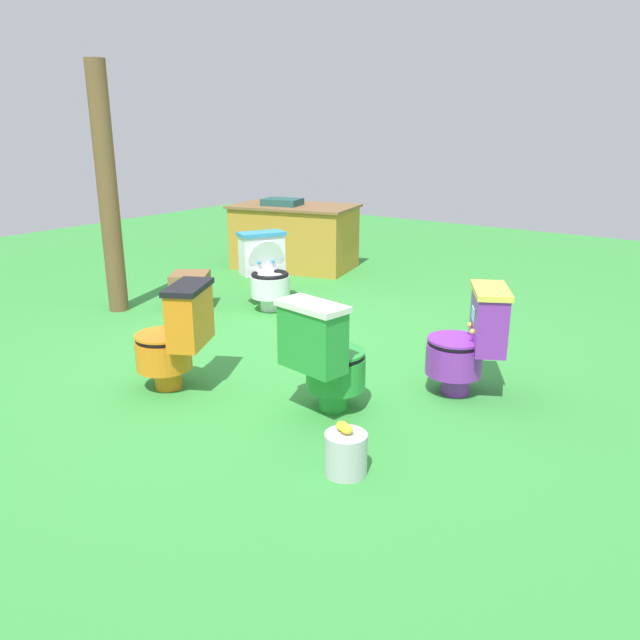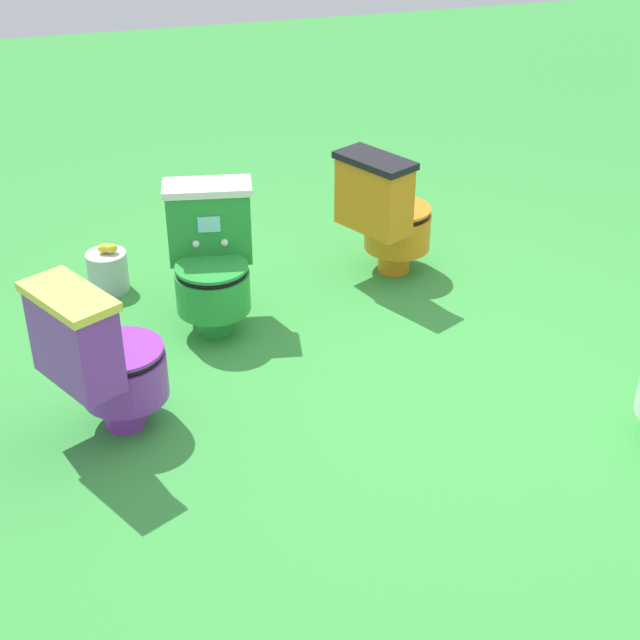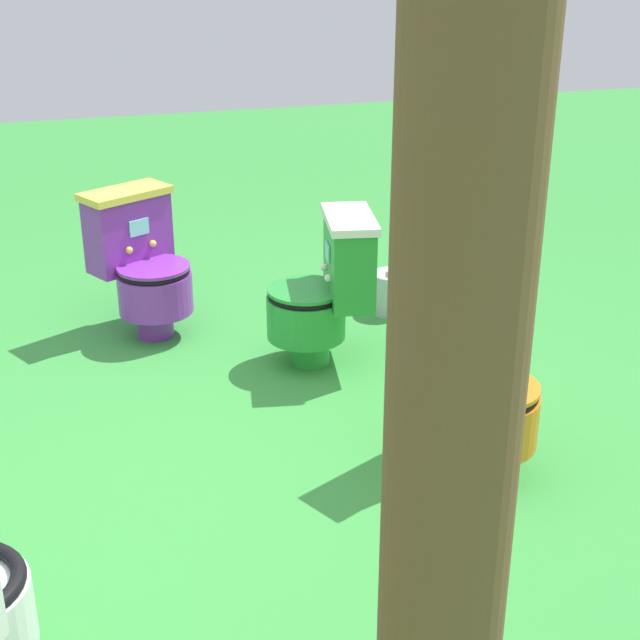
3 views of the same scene
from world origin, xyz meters
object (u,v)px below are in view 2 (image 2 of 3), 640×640
object	(u,v)px
toilet_purple	(102,359)
toilet_orange	(387,214)
lemon_bucket	(108,270)
toilet_green	(211,259)

from	to	relation	value
toilet_purple	toilet_orange	bearing A→B (deg)	94.56
toilet_orange	toilet_purple	world-z (taller)	same
toilet_orange	lemon_bucket	size ratio (longest dim) A/B	2.63
toilet_orange	toilet_green	size ratio (longest dim) A/B	1.00
toilet_green	lemon_bucket	bearing A→B (deg)	-36.93
lemon_bucket	toilet_green	bearing A→B (deg)	133.19
toilet_purple	lemon_bucket	bearing A→B (deg)	147.05
toilet_purple	lemon_bucket	distance (m)	1.32
toilet_purple	lemon_bucket	xyz separation A→B (m)	(-0.11, -1.29, -0.25)
lemon_bucket	toilet_orange	bearing A→B (deg)	170.51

